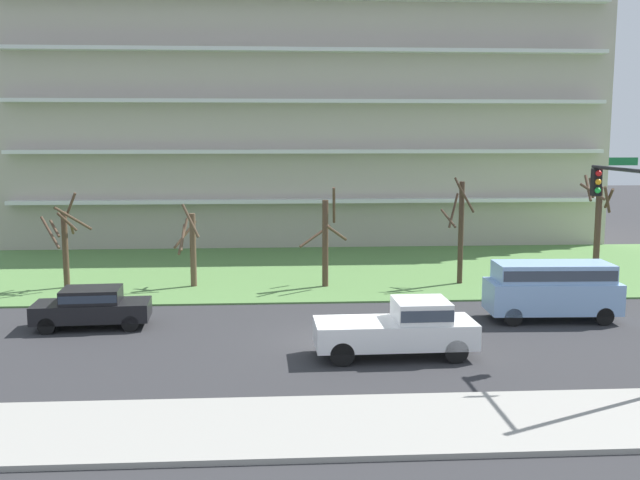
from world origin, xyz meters
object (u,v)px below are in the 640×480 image
object	(u,v)px
tree_far_left	(65,241)
sedan_black_center_right	(92,306)
van_blue_near_left	(552,286)
pickup_white_center_left	(402,327)
traffic_signal_mast	(636,233)
tree_center	(326,240)
tree_left	(191,246)
tree_right	(460,228)
tree_far_right	(597,227)

from	to	relation	value
tree_far_left	sedan_black_center_right	xyz separation A→B (m)	(2.97, -7.32, -1.49)
tree_far_left	van_blue_near_left	distance (m)	22.53
pickup_white_center_left	traffic_signal_mast	size ratio (longest dim) A/B	0.80
tree_far_left	tree_center	bearing A→B (deg)	-1.77
tree_left	traffic_signal_mast	size ratio (longest dim) A/B	0.62
pickup_white_center_left	traffic_signal_mast	world-z (taller)	traffic_signal_mast
tree_right	pickup_white_center_left	size ratio (longest dim) A/B	0.99
pickup_white_center_left	tree_far_left	bearing A→B (deg)	139.25
sedan_black_center_right	tree_far_left	bearing A→B (deg)	-71.25
van_blue_near_left	pickup_white_center_left	xyz separation A→B (m)	(-6.93, -4.49, -0.38)
tree_right	traffic_signal_mast	size ratio (longest dim) A/B	0.79
tree_far_right	pickup_white_center_left	xyz separation A→B (m)	(-11.72, -11.17, -1.94)
tree_right	pickup_white_center_left	world-z (taller)	tree_right
pickup_white_center_left	traffic_signal_mast	distance (m)	7.95
tree_far_right	pickup_white_center_left	size ratio (longest dim) A/B	1.01
tree_center	tree_right	world-z (taller)	tree_right
tree_left	van_blue_near_left	size ratio (longest dim) A/B	0.79
tree_far_left	tree_far_right	xyz separation A→B (m)	(26.07, -0.65, 0.59)
tree_far_left	tree_far_right	distance (m)	26.09
tree_far_right	sedan_black_center_right	bearing A→B (deg)	-163.89
tree_far_left	tree_left	xyz separation A→B (m)	(6.01, 0.06, -0.28)
tree_right	sedan_black_center_right	bearing A→B (deg)	-156.19
pickup_white_center_left	van_blue_near_left	bearing A→B (deg)	31.70
tree_left	tree_center	xyz separation A→B (m)	(6.59, -0.45, 0.27)
tree_far_right	van_blue_near_left	size ratio (longest dim) A/B	1.04
tree_center	tree_right	xyz separation A→B (m)	(6.71, 0.28, 0.50)
sedan_black_center_right	tree_far_right	bearing A→B (deg)	-167.22
tree_far_left	pickup_white_center_left	xyz separation A→B (m)	(14.35, -11.82, -1.35)
tree_right	tree_far_right	xyz separation A→B (m)	(6.76, -0.54, 0.09)
tree_right	van_blue_near_left	world-z (taller)	tree_right
tree_far_left	pickup_white_center_left	size ratio (longest dim) A/B	0.86
tree_right	sedan_black_center_right	distance (m)	17.97
tree_left	van_blue_near_left	distance (m)	16.97
tree_right	pickup_white_center_left	xyz separation A→B (m)	(-4.95, -11.71, -1.85)
tree_far_left	tree_far_right	world-z (taller)	tree_far_right
tree_left	tree_right	size ratio (longest dim) A/B	0.78
tree_center	tree_far_right	size ratio (longest dim) A/B	0.91
van_blue_near_left	traffic_signal_mast	world-z (taller)	traffic_signal_mast
tree_center	traffic_signal_mast	xyz separation A→B (m)	(8.14, -14.52, 2.24)
tree_center	traffic_signal_mast	distance (m)	16.80
tree_left	traffic_signal_mast	bearing A→B (deg)	-45.47
van_blue_near_left	sedan_black_center_right	world-z (taller)	van_blue_near_left
tree_center	tree_far_right	world-z (taller)	tree_far_right
sedan_black_center_right	tree_center	bearing A→B (deg)	-147.57
tree_center	tree_right	size ratio (longest dim) A/B	0.92
sedan_black_center_right	traffic_signal_mast	bearing A→B (deg)	153.55
tree_left	van_blue_near_left	bearing A→B (deg)	-25.81
tree_right	sedan_black_center_right	xyz separation A→B (m)	(-16.34, -7.21, -2.00)
tree_left	sedan_black_center_right	world-z (taller)	tree_left
tree_center	van_blue_near_left	size ratio (longest dim) A/B	0.95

